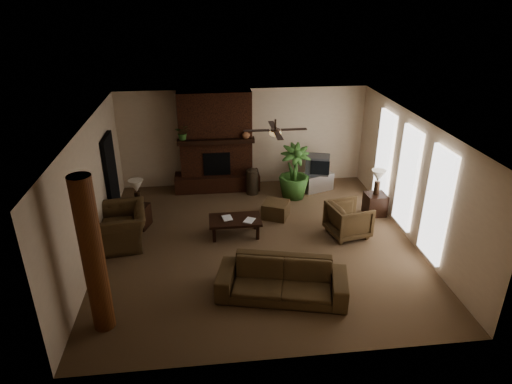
{
  "coord_description": "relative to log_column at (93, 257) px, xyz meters",
  "views": [
    {
      "loc": [
        -1.06,
        -8.67,
        5.31
      ],
      "look_at": [
        0.0,
        0.4,
        1.1
      ],
      "focal_mm": 31.21,
      "sensor_mm": 36.0,
      "label": 1
    }
  ],
  "objects": [
    {
      "name": "log_column",
      "position": [
        0.0,
        0.0,
        0.0
      ],
      "size": [
        0.36,
        0.36,
        2.8
      ],
      "primitive_type": "cylinder",
      "color": "brown",
      "rests_on": "ground"
    },
    {
      "name": "mantel_vase",
      "position": [
        2.97,
        5.34,
        0.27
      ],
      "size": [
        0.23,
        0.24,
        0.22
      ],
      "primitive_type": "imported",
      "rotation": [
        0.0,
        0.0,
        0.06
      ],
      "color": "#915A3A",
      "rests_on": "fireplace"
    },
    {
      "name": "tv_stand",
      "position": [
        4.98,
        5.17,
        -1.15
      ],
      "size": [
        0.97,
        0.76,
        0.5
      ],
      "primitive_type": "cube",
      "rotation": [
        0.0,
        0.0,
        0.35
      ],
      "color": "#BEBEC0",
      "rests_on": "ground"
    },
    {
      "name": "doorway",
      "position": [
        -0.49,
        4.2,
        -0.35
      ],
      "size": [
        0.1,
        1.0,
        2.1
      ],
      "primitive_type": "cube",
      "color": "black",
      "rests_on": "ground"
    },
    {
      "name": "lamp_right",
      "position": [
        6.1,
        3.51,
        -0.4
      ],
      "size": [
        0.45,
        0.45,
        0.65
      ],
      "color": "#312116",
      "rests_on": "side_table_right"
    },
    {
      "name": "armchair_left",
      "position": [
        -0.12,
        2.76,
        -0.83
      ],
      "size": [
        1.03,
        1.41,
        1.13
      ],
      "primitive_type": "imported",
      "rotation": [
        0.0,
        0.0,
        -1.42
      ],
      "color": "#4B3720",
      "rests_on": "ground"
    },
    {
      "name": "book_b",
      "position": [
        2.69,
        2.73,
        -0.82
      ],
      "size": [
        0.2,
        0.12,
        0.29
      ],
      "primitive_type": "imported",
      "rotation": [
        0.0,
        0.0,
        -0.5
      ],
      "color": "#999999",
      "rests_on": "coffee_table"
    },
    {
      "name": "floor_vase",
      "position": [
        3.11,
        5.1,
        -0.97
      ],
      "size": [
        0.34,
        0.34,
        0.77
      ],
      "color": "#34291D",
      "rests_on": "ground"
    },
    {
      "name": "room_shell",
      "position": [
        2.95,
        2.4,
        0.0
      ],
      "size": [
        7.0,
        7.0,
        7.0
      ],
      "color": "brown",
      "rests_on": "ground"
    },
    {
      "name": "ceiling_fan",
      "position": [
        3.35,
        2.7,
        1.13
      ],
      "size": [
        1.35,
        1.35,
        0.37
      ],
      "color": "#312116",
      "rests_on": "ceiling"
    },
    {
      "name": "side_table_right",
      "position": [
        6.09,
        3.49,
        -1.12
      ],
      "size": [
        0.52,
        0.52,
        0.55
      ],
      "primitive_type": "cube",
      "rotation": [
        0.0,
        0.0,
        0.03
      ],
      "color": "black",
      "rests_on": "ground"
    },
    {
      "name": "floor_plant",
      "position": [
        4.23,
        4.74,
        -0.98
      ],
      "size": [
        1.01,
        1.58,
        0.84
      ],
      "primitive_type": "imported",
      "rotation": [
        0.0,
        0.0,
        0.12
      ],
      "color": "#345C25",
      "rests_on": "ground"
    },
    {
      "name": "fireplace",
      "position": [
        2.15,
        5.62,
        -0.24
      ],
      "size": [
        2.4,
        0.7,
        2.8
      ],
      "color": "#431F11",
      "rests_on": "ground"
    },
    {
      "name": "mantel_plant",
      "position": [
        1.27,
        5.4,
        0.32
      ],
      "size": [
        0.44,
        0.48,
        0.33
      ],
      "primitive_type": "imported",
      "rotation": [
        0.0,
        0.0,
        -0.17
      ],
      "color": "#345C25",
      "rests_on": "fireplace"
    },
    {
      "name": "windows",
      "position": [
        6.4,
        2.6,
        -0.05
      ],
      "size": [
        0.08,
        3.65,
        2.35
      ],
      "color": "white",
      "rests_on": "ground"
    },
    {
      "name": "armchair_right",
      "position": [
        5.09,
        2.53,
        -0.96
      ],
      "size": [
        0.97,
        1.01,
        0.89
      ],
      "primitive_type": "imported",
      "rotation": [
        0.0,
        0.0,
        1.78
      ],
      "color": "#4B3720",
      "rests_on": "ground"
    },
    {
      "name": "ottoman",
      "position": [
        3.55,
        3.63,
        -1.2
      ],
      "size": [
        0.79,
        0.79,
        0.4
      ],
      "primitive_type": "cube",
      "rotation": [
        0.0,
        0.0,
        -0.43
      ],
      "color": "#4B3720",
      "rests_on": "ground"
    },
    {
      "name": "tv",
      "position": [
        4.99,
        5.18,
        -0.64
      ],
      "size": [
        0.77,
        0.69,
        0.52
      ],
      "color": "#3C3C3E",
      "rests_on": "tv_stand"
    },
    {
      "name": "lamp_left",
      "position": [
        0.19,
        3.57,
        -0.4
      ],
      "size": [
        0.37,
        0.37,
        0.65
      ],
      "color": "#312116",
      "rests_on": "side_table_left"
    },
    {
      "name": "side_table_left",
      "position": [
        0.15,
        3.52,
        -1.12
      ],
      "size": [
        0.63,
        0.63,
        0.55
      ],
      "primitive_type": "cube",
      "rotation": [
        0.0,
        0.0,
        -0.32
      ],
      "color": "black",
      "rests_on": "ground"
    },
    {
      "name": "sofa",
      "position": [
        3.17,
        0.47,
        -0.93
      ],
      "size": [
        2.5,
        1.25,
        0.94
      ],
      "primitive_type": "imported",
      "rotation": [
        0.0,
        0.0,
        -0.24
      ],
      "color": "#4B3720",
      "rests_on": "ground"
    },
    {
      "name": "book_a",
      "position": [
        2.18,
        2.84,
        -0.83
      ],
      "size": [
        0.22,
        0.07,
        0.29
      ],
      "primitive_type": "imported",
      "rotation": [
        0.0,
        0.0,
        0.18
      ],
      "color": "#999999",
      "rests_on": "coffee_table"
    },
    {
      "name": "coffee_table",
      "position": [
        2.46,
        2.82,
        -1.03
      ],
      "size": [
        1.2,
        0.7,
        0.43
      ],
      "color": "black",
      "rests_on": "ground"
    }
  ]
}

